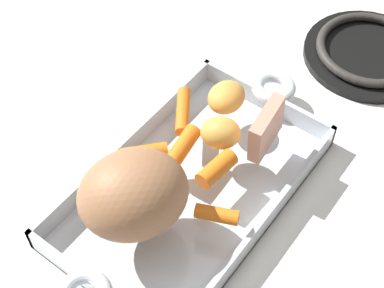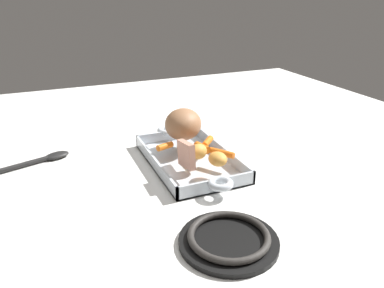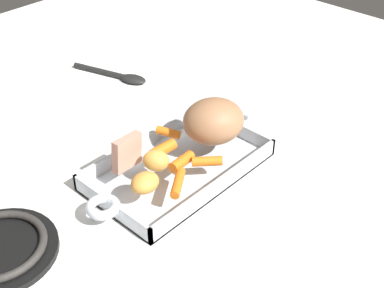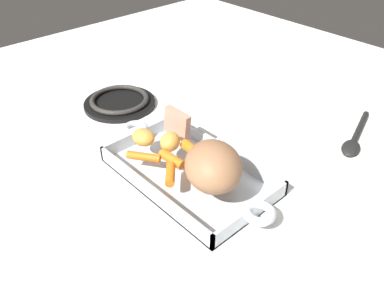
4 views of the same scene
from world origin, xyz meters
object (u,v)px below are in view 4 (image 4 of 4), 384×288
object	(u,v)px
pork_roast	(213,166)
baby_carrot_southeast	(192,149)
potato_halved	(169,142)
serving_spoon	(355,139)
baby_carrot_short	(172,159)
baby_carrot_center_left	(221,153)
baby_carrot_southwest	(170,174)
baby_carrot_northwest	(144,157)
roasting_dish	(189,173)
potato_whole	(143,137)
stove_burner_rear	(120,102)
roast_slice_thin	(177,124)

from	to	relation	value
pork_roast	baby_carrot_southeast	size ratio (longest dim) A/B	2.30
potato_halved	serving_spoon	xyz separation A→B (m)	(-0.23, -0.39, -0.05)
baby_carrot_short	baby_carrot_center_left	size ratio (longest dim) A/B	1.15
baby_carrot_southwest	serving_spoon	bearing A→B (deg)	-109.41
pork_roast	baby_carrot_center_left	xyz separation A→B (m)	(0.05, -0.08, -0.04)
baby_carrot_center_left	baby_carrot_northwest	bearing A→B (deg)	51.31
roasting_dish	potato_whole	size ratio (longest dim) A/B	8.04
baby_carrot_short	baby_carrot_southwest	xyz separation A→B (m)	(-0.03, 0.03, -0.00)
roasting_dish	baby_carrot_short	world-z (taller)	baby_carrot_short
baby_carrot_northwest	baby_carrot_southeast	bearing A→B (deg)	-119.47
baby_carrot_southwest	stove_burner_rear	world-z (taller)	baby_carrot_southwest
potato_halved	baby_carrot_center_left	bearing A→B (deg)	-145.45
roast_slice_thin	potato_whole	size ratio (longest dim) A/B	1.19
baby_carrot_northwest	stove_burner_rear	size ratio (longest dim) A/B	0.37
roast_slice_thin	baby_carrot_northwest	size ratio (longest dim) A/B	0.91
potato_whole	roast_slice_thin	bearing A→B (deg)	-108.57
baby_carrot_northwest	potato_halved	bearing A→B (deg)	-97.82
roasting_dish	baby_carrot_short	bearing A→B (deg)	54.71
roasting_dish	roast_slice_thin	bearing A→B (deg)	-27.09
roasting_dish	stove_burner_rear	world-z (taller)	roasting_dish
roasting_dish	potato_halved	bearing A→B (deg)	2.77
pork_roast	baby_carrot_southeast	xyz separation A→B (m)	(0.10, -0.04, -0.03)
baby_carrot_northwest	baby_carrot_southwest	size ratio (longest dim) A/B	1.24
pork_roast	potato_whole	size ratio (longest dim) A/B	2.26
stove_burner_rear	baby_carrot_southwest	bearing A→B (deg)	160.96
baby_carrot_northwest	baby_carrot_southwest	world-z (taller)	baby_carrot_southwest
baby_carrot_short	baby_carrot_southwest	bearing A→B (deg)	136.61
baby_carrot_southwest	stove_burner_rear	bearing A→B (deg)	-19.04
baby_carrot_short	potato_halved	distance (m)	0.05
baby_carrot_short	pork_roast	bearing A→B (deg)	-172.64
roast_slice_thin	potato_halved	bearing A→B (deg)	121.66
roast_slice_thin	potato_halved	size ratio (longest dim) A/B	1.29
baby_carrot_northwest	potato_halved	distance (m)	0.06
baby_carrot_northwest	serving_spoon	bearing A→B (deg)	-118.11
baby_carrot_southeast	baby_carrot_short	xyz separation A→B (m)	(0.00, 0.05, -0.00)
baby_carrot_short	baby_carrot_center_left	bearing A→B (deg)	-120.60
roast_slice_thin	stove_burner_rear	xyz separation A→B (m)	(0.27, -0.02, -0.06)
baby_carrot_southwest	roast_slice_thin	bearing A→B (deg)	-45.99
potato_halved	roasting_dish	bearing A→B (deg)	-177.23
roast_slice_thin	baby_carrot_southwest	xyz separation A→B (m)	(-0.10, 0.11, -0.02)
potato_whole	baby_carrot_northwest	bearing A→B (deg)	142.73
roasting_dish	baby_carrot_short	size ratio (longest dim) A/B	7.65
stove_burner_rear	serving_spoon	bearing A→B (deg)	-149.22
baby_carrot_short	baby_carrot_center_left	world-z (taller)	baby_carrot_short
pork_roast	potato_halved	bearing A→B (deg)	-4.92
baby_carrot_northwest	serving_spoon	distance (m)	0.51
pork_roast	baby_carrot_southwest	distance (m)	0.09
baby_carrot_center_left	serving_spoon	size ratio (longest dim) A/B	0.23
pork_roast	baby_carrot_center_left	distance (m)	0.10
baby_carrot_southeast	potato_halved	distance (m)	0.05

